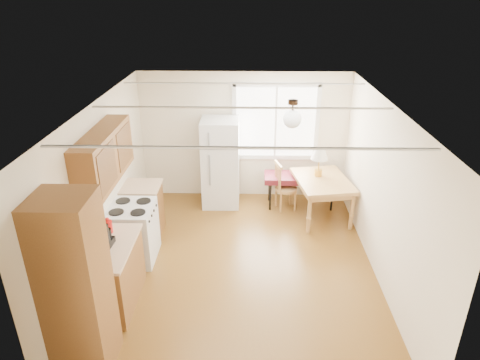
{
  "coord_description": "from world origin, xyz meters",
  "views": [
    {
      "loc": [
        0.11,
        -5.42,
        3.93
      ],
      "look_at": [
        -0.04,
        0.67,
        1.15
      ],
      "focal_mm": 32.0,
      "sensor_mm": 36.0,
      "label": 1
    }
  ],
  "objects_px": {
    "refrigerator": "(221,163)",
    "bench": "(301,178)",
    "dining_table": "(322,184)",
    "chair": "(282,184)"
  },
  "relations": [
    {
      "from": "refrigerator",
      "to": "bench",
      "type": "height_order",
      "value": "refrigerator"
    },
    {
      "from": "bench",
      "to": "dining_table",
      "type": "height_order",
      "value": "dining_table"
    },
    {
      "from": "bench",
      "to": "chair",
      "type": "relative_size",
      "value": 1.47
    },
    {
      "from": "bench",
      "to": "dining_table",
      "type": "bearing_deg",
      "value": -51.06
    },
    {
      "from": "bench",
      "to": "chair",
      "type": "height_order",
      "value": "chair"
    },
    {
      "from": "refrigerator",
      "to": "dining_table",
      "type": "relative_size",
      "value": 1.27
    },
    {
      "from": "dining_table",
      "to": "chair",
      "type": "relative_size",
      "value": 1.41
    },
    {
      "from": "refrigerator",
      "to": "dining_table",
      "type": "distance_m",
      "value": 1.95
    },
    {
      "from": "refrigerator",
      "to": "bench",
      "type": "bearing_deg",
      "value": -3.6
    },
    {
      "from": "dining_table",
      "to": "chair",
      "type": "bearing_deg",
      "value": 150.69
    }
  ]
}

